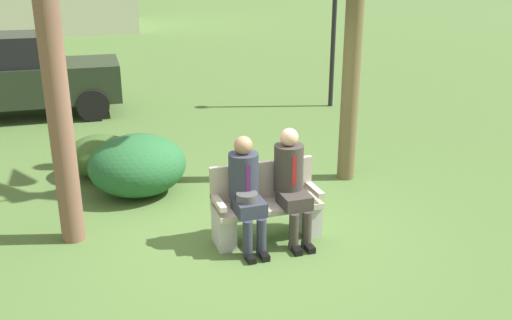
{
  "coord_description": "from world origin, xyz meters",
  "views": [
    {
      "loc": [
        -1.96,
        -5.77,
        3.18
      ],
      "look_at": [
        0.16,
        0.29,
        0.85
      ],
      "focal_mm": 39.99,
      "sensor_mm": 36.0,
      "label": 1
    }
  ],
  "objects": [
    {
      "name": "ground_plane",
      "position": [
        0.0,
        0.0,
        0.0
      ],
      "size": [
        80.0,
        80.0,
        0.0
      ],
      "primitive_type": "plane",
      "color": "#4A6932"
    },
    {
      "name": "park_bench",
      "position": [
        0.16,
        -0.06,
        0.39
      ],
      "size": [
        1.26,
        0.44,
        0.9
      ],
      "color": "#B7AD9E",
      "rests_on": "ground"
    },
    {
      "name": "seated_man_left",
      "position": [
        -0.13,
        -0.19,
        0.72
      ],
      "size": [
        0.34,
        0.72,
        1.29
      ],
      "color": "#2D3342",
      "rests_on": "ground"
    },
    {
      "name": "seated_man_right",
      "position": [
        0.42,
        -0.18,
        0.74
      ],
      "size": [
        0.34,
        0.72,
        1.33
      ],
      "color": "#38332D",
      "rests_on": "ground"
    },
    {
      "name": "shrub_near_bench",
      "position": [
        -1.51,
        2.67,
        0.31
      ],
      "size": [
        0.99,
        0.91,
        0.62
      ],
      "primitive_type": "ellipsoid",
      "color": "#365725",
      "rests_on": "ground"
    },
    {
      "name": "shrub_mid_lawn",
      "position": [
        -1.01,
        1.7,
        0.31
      ],
      "size": [
        0.99,
        0.9,
        0.62
      ],
      "primitive_type": "ellipsoid",
      "color": "#23551F",
      "rests_on": "ground"
    },
    {
      "name": "shrub_far_lawn",
      "position": [
        -1.07,
        1.75,
        0.42
      ],
      "size": [
        1.34,
        1.23,
        0.84
      ],
      "primitive_type": "ellipsoid",
      "color": "#245D30",
      "rests_on": "ground"
    },
    {
      "name": "parked_car_near",
      "position": [
        -2.75,
        6.62,
        0.84
      ],
      "size": [
        3.98,
        1.87,
        1.68
      ],
      "color": "#232D1E",
      "rests_on": "ground"
    },
    {
      "name": "street_lamp",
      "position": [
        3.65,
        5.3,
        2.13
      ],
      "size": [
        0.24,
        0.24,
        3.45
      ],
      "color": "black",
      "rests_on": "ground"
    }
  ]
}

